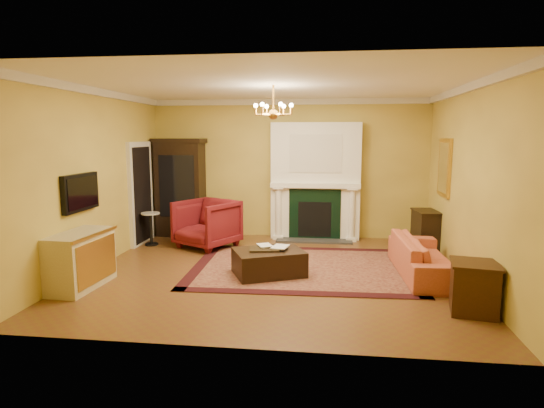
% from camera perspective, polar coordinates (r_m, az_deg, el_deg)
% --- Properties ---
extents(floor, '(6.00, 5.50, 0.02)m').
position_cam_1_polar(floor, '(7.57, 0.16, -8.58)').
color(floor, brown).
rests_on(floor, ground).
extents(ceiling, '(6.00, 5.50, 0.02)m').
position_cam_1_polar(ceiling, '(7.28, 0.17, 14.78)').
color(ceiling, white).
rests_on(ceiling, wall_back).
extents(wall_back, '(6.00, 0.02, 3.00)m').
position_cam_1_polar(wall_back, '(10.01, 2.07, 4.42)').
color(wall_back, '#DBC34E').
rests_on(wall_back, floor).
extents(wall_front, '(6.00, 0.02, 3.00)m').
position_cam_1_polar(wall_front, '(4.56, -4.00, -0.55)').
color(wall_front, '#DBC34E').
rests_on(wall_front, floor).
extents(wall_left, '(0.02, 5.50, 3.00)m').
position_cam_1_polar(wall_left, '(8.20, -21.25, 2.93)').
color(wall_left, '#DBC34E').
rests_on(wall_left, floor).
extents(wall_right, '(0.02, 5.50, 3.00)m').
position_cam_1_polar(wall_right, '(7.53, 23.57, 2.35)').
color(wall_right, '#DBC34E').
rests_on(wall_right, floor).
extents(fireplace, '(1.90, 0.70, 2.50)m').
position_cam_1_polar(fireplace, '(9.81, 5.46, 2.52)').
color(fireplace, white).
rests_on(fireplace, wall_back).
extents(crown_molding, '(6.00, 5.50, 0.12)m').
position_cam_1_polar(crown_molding, '(8.22, 0.99, 13.58)').
color(crown_molding, silver).
rests_on(crown_molding, ceiling).
extents(doorway, '(0.08, 1.05, 2.10)m').
position_cam_1_polar(doorway, '(9.74, -16.11, 1.29)').
color(doorway, silver).
rests_on(doorway, wall_left).
extents(tv_panel, '(0.09, 0.95, 0.58)m').
position_cam_1_polar(tv_panel, '(7.66, -22.88, 1.35)').
color(tv_panel, black).
rests_on(tv_panel, wall_left).
extents(gilt_mirror, '(0.06, 0.76, 1.05)m').
position_cam_1_polar(gilt_mirror, '(8.85, 20.82, 4.31)').
color(gilt_mirror, gold).
rests_on(gilt_mirror, wall_right).
extents(chandelier, '(0.63, 0.55, 0.53)m').
position_cam_1_polar(chandelier, '(7.25, 0.17, 11.62)').
color(chandelier, '#BB8333').
rests_on(chandelier, ceiling).
extents(oriental_rug, '(3.78, 2.88, 0.01)m').
position_cam_1_polar(oriental_rug, '(7.80, 3.80, -7.94)').
color(oriental_rug, '#430E10').
rests_on(oriental_rug, floor).
extents(china_cabinet, '(1.06, 0.53, 2.07)m').
position_cam_1_polar(china_cabinet, '(10.27, -11.42, 1.75)').
color(china_cabinet, black).
rests_on(china_cabinet, floor).
extents(wingback_armchair, '(1.36, 1.34, 1.06)m').
position_cam_1_polar(wingback_armchair, '(9.17, -8.19, -2.17)').
color(wingback_armchair, maroon).
rests_on(wingback_armchair, floor).
extents(pedestal_table, '(0.38, 0.38, 0.68)m').
position_cam_1_polar(pedestal_table, '(9.59, -14.95, -2.73)').
color(pedestal_table, black).
rests_on(pedestal_table, floor).
extents(commode, '(0.58, 1.13, 0.83)m').
position_cam_1_polar(commode, '(7.29, -22.95, -6.49)').
color(commode, beige).
rests_on(commode, floor).
extents(coral_sofa, '(0.69, 2.09, 0.81)m').
position_cam_1_polar(coral_sofa, '(7.68, 18.69, -5.57)').
color(coral_sofa, '#C85D3F').
rests_on(coral_sofa, floor).
extents(end_table, '(0.63, 0.63, 0.62)m').
position_cam_1_polar(end_table, '(6.34, 24.02, -9.72)').
color(end_table, '#33190E').
rests_on(end_table, floor).
extents(console_table, '(0.46, 0.72, 0.75)m').
position_cam_1_polar(console_table, '(9.38, 18.70, -3.23)').
color(console_table, black).
rests_on(console_table, floor).
extents(leather_ottoman, '(1.29, 1.14, 0.40)m').
position_cam_1_polar(leather_ottoman, '(7.34, -0.41, -7.31)').
color(leather_ottoman, black).
rests_on(leather_ottoman, oriental_rug).
extents(ottoman_tray, '(0.53, 0.44, 0.03)m').
position_cam_1_polar(ottoman_tray, '(7.29, -0.97, -5.67)').
color(ottoman_tray, black).
rests_on(ottoman_tray, leather_ottoman).
extents(book_a, '(0.20, 0.11, 0.28)m').
position_cam_1_polar(book_a, '(7.34, -1.69, -4.34)').
color(book_a, gray).
rests_on(book_a, ottoman_tray).
extents(book_b, '(0.24, 0.07, 0.33)m').
position_cam_1_polar(book_b, '(7.30, 0.14, -4.21)').
color(book_b, gray).
rests_on(book_b, ottoman_tray).
extents(topiary_left, '(0.15, 0.15, 0.40)m').
position_cam_1_polar(topiary_left, '(9.80, 1.16, 4.04)').
color(topiary_left, gray).
rests_on(topiary_left, fireplace).
extents(topiary_right, '(0.18, 0.18, 0.47)m').
position_cam_1_polar(topiary_right, '(9.75, 9.81, 4.14)').
color(topiary_right, gray).
rests_on(topiary_right, fireplace).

